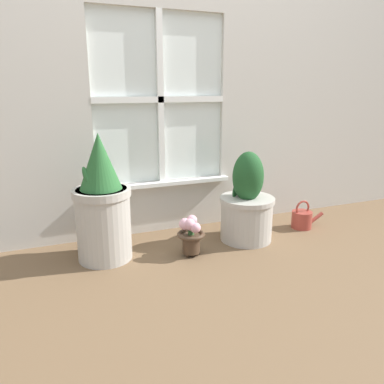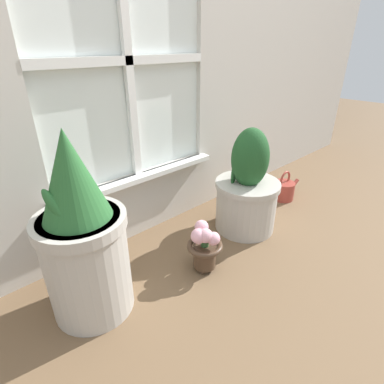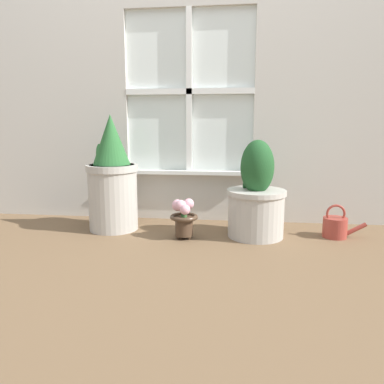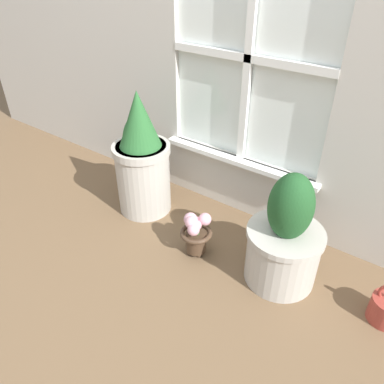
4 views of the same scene
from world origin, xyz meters
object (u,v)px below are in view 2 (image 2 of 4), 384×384
(potted_plant_left, at_px, (83,239))
(potted_plant_right, at_px, (247,192))
(flower_vase, at_px, (204,245))
(watering_can, at_px, (284,190))

(potted_plant_left, xyz_separation_m, potted_plant_right, (0.84, -0.05, -0.09))
(flower_vase, relative_size, watering_can, 0.93)
(potted_plant_left, xyz_separation_m, flower_vase, (0.44, -0.14, -0.18))
(watering_can, bearing_deg, potted_plant_left, 179.44)
(flower_vase, bearing_deg, potted_plant_left, 162.93)
(potted_plant_right, bearing_deg, potted_plant_left, 176.74)
(potted_plant_right, bearing_deg, flower_vase, -167.42)
(potted_plant_left, height_order, flower_vase, potted_plant_left)
(potted_plant_left, distance_m, potted_plant_right, 0.84)
(potted_plant_left, distance_m, flower_vase, 0.50)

